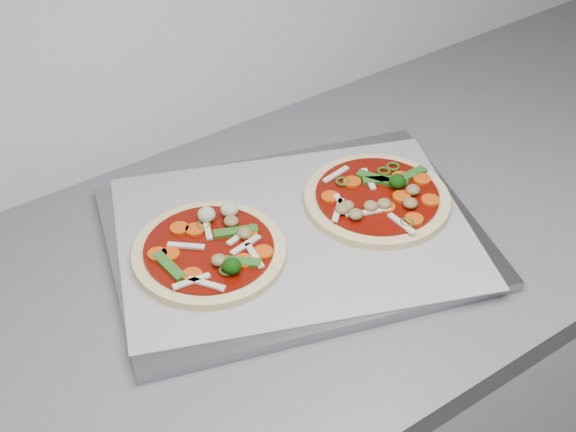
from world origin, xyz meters
TOP-DOWN VIEW (x-y plane):
  - base_cabinet at (0.00, 1.30)m, footprint 3.60×0.60m
  - countertop at (0.00, 1.30)m, footprint 3.60×0.60m
  - baking_tray at (-0.35, 1.31)m, footprint 0.57×0.49m
  - parchment at (-0.35, 1.31)m, footprint 0.56×0.49m
  - pizza_left at (-0.47, 1.34)m, footprint 0.28×0.28m
  - pizza_right at (-0.22, 1.30)m, footprint 0.28×0.28m

SIDE VIEW (x-z plane):
  - base_cabinet at x=0.00m, z-range 0.00..0.86m
  - countertop at x=0.00m, z-range 0.86..0.90m
  - baking_tray at x=-0.35m, z-range 0.90..0.92m
  - parchment at x=-0.35m, z-range 0.92..0.92m
  - pizza_right at x=-0.22m, z-range 0.91..0.94m
  - pizza_left at x=-0.47m, z-range 0.91..0.94m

